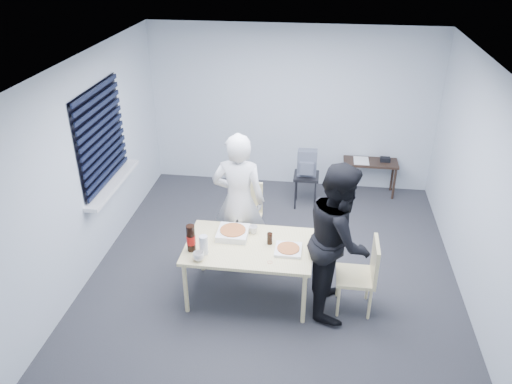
# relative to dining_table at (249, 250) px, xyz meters

# --- Properties ---
(room) EXTENTS (5.00, 5.00, 5.00)m
(room) POSITION_rel_dining_table_xyz_m (-1.96, 0.88, 0.81)
(room) COLOR #2A2B2F
(room) RESTS_ON ground
(dining_table) EXTENTS (1.42, 0.90, 0.69)m
(dining_table) POSITION_rel_dining_table_xyz_m (0.00, 0.00, 0.00)
(dining_table) COLOR #F4E5A9
(dining_table) RESTS_ON ground
(chair_far) EXTENTS (0.42, 0.42, 0.89)m
(chair_far) POSITION_rel_dining_table_xyz_m (-0.20, 1.05, -0.12)
(chair_far) COLOR #F4E5A9
(chair_far) RESTS_ON ground
(chair_right) EXTENTS (0.42, 0.42, 0.89)m
(chair_right) POSITION_rel_dining_table_xyz_m (1.28, -0.07, -0.12)
(chair_right) COLOR #F4E5A9
(chair_right) RESTS_ON ground
(person_white) EXTENTS (0.65, 0.42, 1.77)m
(person_white) POSITION_rel_dining_table_xyz_m (-0.22, 0.64, 0.25)
(person_white) COLOR silver
(person_white) RESTS_ON ground
(person_black) EXTENTS (0.47, 0.86, 1.77)m
(person_black) POSITION_rel_dining_table_xyz_m (0.98, -0.04, 0.25)
(person_black) COLOR black
(person_black) RESTS_ON ground
(side_table) EXTENTS (0.85, 0.38, 0.56)m
(side_table) POSITION_rel_dining_table_xyz_m (1.54, 2.76, -0.15)
(side_table) COLOR #2E2017
(side_table) RESTS_ON ground
(stool) EXTENTS (0.38, 0.38, 0.52)m
(stool) POSITION_rel_dining_table_xyz_m (0.55, 2.22, -0.22)
(stool) COLOR black
(stool) RESTS_ON ground
(backpack) EXTENTS (0.29, 0.21, 0.41)m
(backpack) POSITION_rel_dining_table_xyz_m (0.55, 2.21, 0.09)
(backpack) COLOR slate
(backpack) RESTS_ON stool
(pizza_box_a) EXTENTS (0.35, 0.35, 0.09)m
(pizza_box_a) POSITION_rel_dining_table_xyz_m (-0.21, 0.16, 0.10)
(pizza_box_a) COLOR white
(pizza_box_a) RESTS_ON dining_table
(pizza_box_b) EXTENTS (0.29, 0.29, 0.04)m
(pizza_box_b) POSITION_rel_dining_table_xyz_m (0.45, -0.05, 0.08)
(pizza_box_b) COLOR white
(pizza_box_b) RESTS_ON dining_table
(mug_a) EXTENTS (0.17, 0.17, 0.10)m
(mug_a) POSITION_rel_dining_table_xyz_m (-0.49, -0.35, 0.11)
(mug_a) COLOR silver
(mug_a) RESTS_ON dining_table
(mug_b) EXTENTS (0.10, 0.10, 0.09)m
(mug_b) POSITION_rel_dining_table_xyz_m (0.01, 0.25, 0.11)
(mug_b) COLOR silver
(mug_b) RESTS_ON dining_table
(cola_glass) EXTENTS (0.07, 0.07, 0.14)m
(cola_glass) POSITION_rel_dining_table_xyz_m (0.23, 0.06, 0.13)
(cola_glass) COLOR black
(cola_glass) RESTS_ON dining_table
(soda_bottle) EXTENTS (0.10, 0.10, 0.32)m
(soda_bottle) POSITION_rel_dining_table_xyz_m (-0.61, -0.18, 0.21)
(soda_bottle) COLOR black
(soda_bottle) RESTS_ON dining_table
(plastic_cups) EXTENTS (0.09, 0.09, 0.22)m
(plastic_cups) POSITION_rel_dining_table_xyz_m (-0.46, -0.22, 0.17)
(plastic_cups) COLOR silver
(plastic_cups) RESTS_ON dining_table
(rubber_band) EXTENTS (0.07, 0.07, 0.00)m
(rubber_band) POSITION_rel_dining_table_xyz_m (0.27, -0.29, 0.06)
(rubber_band) COLOR red
(rubber_band) RESTS_ON dining_table
(papers) EXTENTS (0.24, 0.32, 0.01)m
(papers) POSITION_rel_dining_table_xyz_m (1.39, 2.76, -0.07)
(papers) COLOR white
(papers) RESTS_ON side_table
(black_box) EXTENTS (0.18, 0.15, 0.07)m
(black_box) POSITION_rel_dining_table_xyz_m (1.76, 2.79, -0.04)
(black_box) COLOR black
(black_box) RESTS_ON side_table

